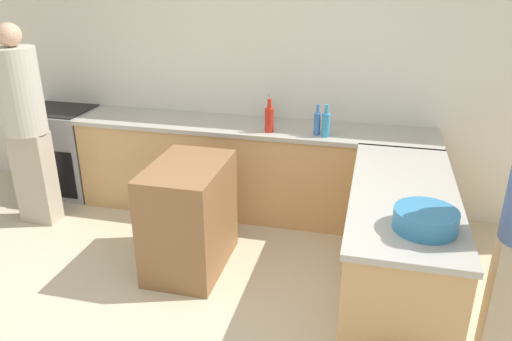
% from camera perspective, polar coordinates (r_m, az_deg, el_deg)
% --- Properties ---
extents(ground_plane, '(14.00, 14.00, 0.00)m').
position_cam_1_polar(ground_plane, '(3.50, -8.37, -18.11)').
color(ground_plane, beige).
extents(wall_back, '(8.00, 0.06, 2.70)m').
position_cam_1_polar(wall_back, '(4.82, 0.43, 11.65)').
color(wall_back, silver).
rests_on(wall_back, ground_plane).
extents(counter_back, '(3.36, 0.62, 0.89)m').
position_cam_1_polar(counter_back, '(4.78, -0.51, 0.20)').
color(counter_back, tan).
rests_on(counter_back, ground_plane).
extents(counter_peninsula, '(0.69, 1.77, 0.89)m').
position_cam_1_polar(counter_peninsula, '(3.62, 15.85, -8.60)').
color(counter_peninsula, tan).
rests_on(counter_peninsula, ground_plane).
extents(range_oven, '(0.70, 0.60, 0.90)m').
position_cam_1_polar(range_oven, '(5.61, -21.14, 2.10)').
color(range_oven, '#99999E').
rests_on(range_oven, ground_plane).
extents(island_table, '(0.55, 0.82, 0.87)m').
position_cam_1_polar(island_table, '(3.95, -7.63, -5.25)').
color(island_table, brown).
rests_on(island_table, ground_plane).
extents(mixing_bowl, '(0.36, 0.36, 0.12)m').
position_cam_1_polar(mixing_bowl, '(2.95, 18.79, -5.35)').
color(mixing_bowl, teal).
rests_on(mixing_bowl, counter_peninsula).
extents(vinegar_bottle_clear, '(0.07, 0.07, 0.26)m').
position_cam_1_polar(vinegar_bottle_clear, '(4.72, 1.39, 6.92)').
color(vinegar_bottle_clear, silver).
rests_on(vinegar_bottle_clear, counter_back).
extents(hot_sauce_bottle, '(0.08, 0.08, 0.30)m').
position_cam_1_polar(hot_sauce_bottle, '(4.40, 1.52, 5.93)').
color(hot_sauce_bottle, red).
rests_on(hot_sauce_bottle, counter_back).
extents(dish_soap_bottle, '(0.07, 0.07, 0.28)m').
position_cam_1_polar(dish_soap_bottle, '(4.31, 7.99, 5.29)').
color(dish_soap_bottle, '#338CBF').
rests_on(dish_soap_bottle, counter_back).
extents(water_bottle_blue, '(0.06, 0.06, 0.27)m').
position_cam_1_polar(water_bottle_blue, '(4.35, 7.00, 5.43)').
color(water_bottle_blue, '#386BB7').
rests_on(water_bottle_blue, counter_back).
extents(person_by_range, '(0.37, 0.37, 1.82)m').
position_cam_1_polar(person_by_range, '(4.86, -24.89, 5.22)').
color(person_by_range, '#ADA38E').
rests_on(person_by_range, ground_plane).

